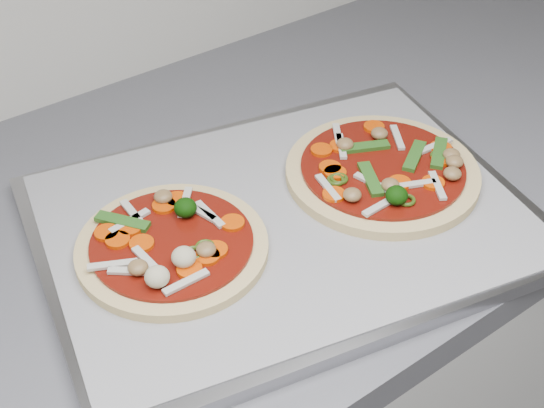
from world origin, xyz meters
TOP-DOWN VIEW (x-y plane):
  - baking_tray at (0.60, 1.22)m, footprint 0.58×0.48m
  - parchment at (0.60, 1.22)m, footprint 0.56×0.46m
  - pizza_left at (0.47, 1.24)m, footprint 0.27×0.27m
  - pizza_right at (0.72, 1.20)m, footprint 0.25×0.25m

SIDE VIEW (x-z plane):
  - baking_tray at x=0.60m, z-range 0.90..0.92m
  - parchment at x=0.60m, z-range 0.92..0.92m
  - pizza_left at x=0.47m, z-range 0.91..0.94m
  - pizza_right at x=0.72m, z-range 0.91..0.95m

